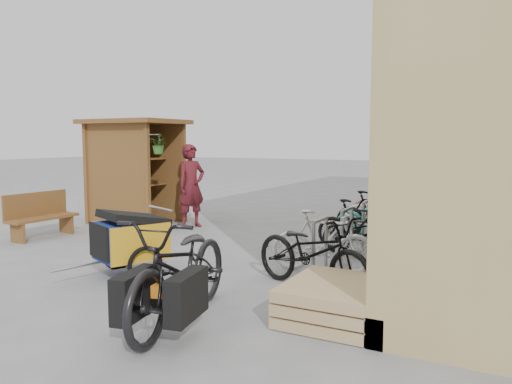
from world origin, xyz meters
The scene contains 17 objects.
ground centered at (0.00, 0.00, 0.00)m, with size 80.00×80.00×0.00m, color gray.
kiosk centered at (-3.28, 2.47, 1.55)m, with size 2.49×1.65×2.40m.
bike_rack centered at (2.30, 2.40, 0.52)m, with size 0.05×5.35×0.86m.
pallet_stack centered at (3.00, -1.40, 0.21)m, with size 1.00×1.20×0.40m.
bench centered at (-3.67, 0.22, 0.46)m, with size 0.47×1.44×0.90m.
shopping_carts centered at (3.00, 6.90, 0.55)m, with size 0.52×1.76×0.94m.
child_trailer centered at (-0.19, -1.05, 0.54)m, with size 1.10×1.66×0.97m.
cargo_bike centered at (1.60, -2.25, 0.58)m, with size 1.20×2.35×1.18m.
person_kiosk centered at (-1.71, 2.61, 0.92)m, with size 0.67×0.44×1.84m, color maroon.
bike_0 centered at (2.38, -0.50, 0.50)m, with size 0.66×1.89×0.99m, color black.
bike_1 centered at (2.20, 0.38, 0.46)m, with size 0.43×1.53×0.92m, color silver.
bike_2 centered at (2.48, 1.76, 0.40)m, with size 0.53×1.51×0.80m, color black.
bike_3 centered at (2.28, 1.86, 0.46)m, with size 0.43×1.53×0.92m, color black.
bike_4 centered at (2.41, 2.86, 0.45)m, with size 0.59×1.70×0.89m, color teal.
bike_5 centered at (2.21, 3.22, 0.47)m, with size 0.44×1.56×0.94m, color black.
bike_6 centered at (2.26, 4.02, 0.45)m, with size 0.59×1.70×0.89m, color silver.
bike_7 centered at (2.22, 4.32, 0.50)m, with size 0.47×1.67×1.00m, color #BF7C8C.
Camera 1 is at (4.69, -6.42, 1.94)m, focal length 35.00 mm.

